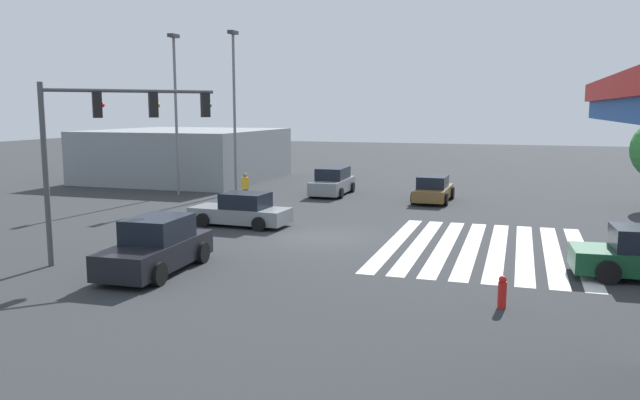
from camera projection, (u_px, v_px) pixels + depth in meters
name	position (u px, v px, depth m)	size (l,w,h in m)	color
ground_plane	(320.00, 237.00, 24.92)	(140.48, 140.48, 0.00)	#2B2D30
crosswalk_markings	(484.00, 248.00, 22.99)	(9.88, 7.25, 0.01)	silver
traffic_signal_mast	(108.00, 130.00, 20.70)	(4.11, 4.11, 5.94)	#47474C
car_0	(242.00, 211.00, 27.35)	(2.16, 4.44, 1.47)	gray
car_2	(157.00, 247.00, 19.63)	(4.64, 2.16, 1.73)	black
car_3	(333.00, 182.00, 37.30)	(4.64, 2.08, 1.63)	gray
car_4	(433.00, 190.00, 34.37)	(4.29, 2.00, 1.46)	brown
corner_building	(186.00, 155.00, 45.20)	(11.80, 11.80, 3.60)	gray
pedestrian	(245.00, 187.00, 33.43)	(0.41, 0.41, 1.69)	#232842
street_light_pole_a	(234.00, 99.00, 37.20)	(0.80, 0.36, 9.65)	slate
street_light_pole_b	(176.00, 102.00, 36.43)	(0.80, 0.36, 9.37)	slate
fire_hydrant	(502.00, 292.00, 16.03)	(0.22, 0.22, 0.86)	red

